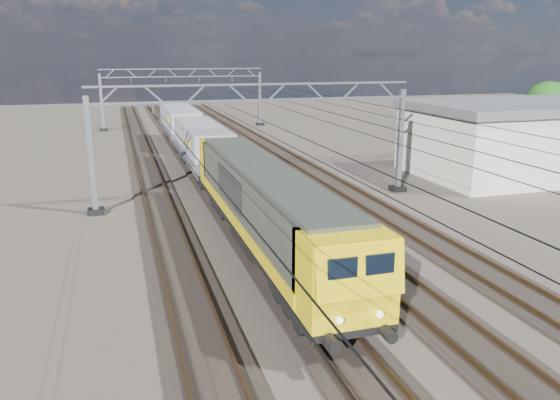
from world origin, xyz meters
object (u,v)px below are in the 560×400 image
object	(u,v)px
industrial_shed	(536,137)
catenary_gantry_mid	(258,138)
tree_far	(552,107)
locomotive	(264,203)
hopper_wagon_lead	(202,144)
catenary_gantry_far	(184,96)
hopper_wagon_mid	(180,122)

from	to	relation	value
industrial_shed	catenary_gantry_mid	bearing A→B (deg)	-174.81
catenary_gantry_mid	tree_far	world-z (taller)	catenary_gantry_mid
locomotive	tree_far	xyz separation A→B (m)	(32.32, 18.50, 1.73)
hopper_wagon_lead	industrial_shed	distance (m)	25.00
catenary_gantry_far	hopper_wagon_mid	bearing A→B (deg)	-98.87
hopper_wagon_lead	hopper_wagon_mid	world-z (taller)	same
industrial_shed	hopper_wagon_mid	bearing A→B (deg)	138.57
hopper_wagon_mid	tree_far	size ratio (longest dim) A/B	2.04
hopper_wagon_lead	tree_far	world-z (taller)	tree_far
industrial_shed	tree_far	size ratio (longest dim) A/B	2.91
locomotive	tree_far	bearing A→B (deg)	29.79
hopper_wagon_lead	industrial_shed	bearing A→B (deg)	-16.22
hopper_wagon_lead	tree_far	xyz separation A→B (m)	(32.32, 0.81, 1.83)
hopper_wagon_lead	industrial_shed	xyz separation A→B (m)	(24.00, -6.98, 0.49)
catenary_gantry_mid	hopper_wagon_mid	xyz separation A→B (m)	(-2.00, 23.18, -1.67)
locomotive	hopper_wagon_lead	size ratio (longest dim) A/B	1.62
catenary_gantry_far	hopper_wagon_lead	size ratio (longest dim) A/B	1.53
catenary_gantry_far	industrial_shed	bearing A→B (deg)	-57.09
industrial_shed	tree_far	distance (m)	11.47
catenary_gantry_mid	catenary_gantry_far	world-z (taller)	same
hopper_wagon_mid	industrial_shed	xyz separation A→B (m)	(24.00, -21.18, 0.49)
catenary_gantry_far	hopper_wagon_lead	distance (m)	27.14
catenary_gantry_far	industrial_shed	xyz separation A→B (m)	(22.00, -34.00, -1.18)
hopper_wagon_lead	industrial_shed	world-z (taller)	industrial_shed
catenary_gantry_far	tree_far	size ratio (longest dim) A/B	3.12
catenary_gantry_mid	hopper_wagon_lead	world-z (taller)	catenary_gantry_mid
industrial_shed	catenary_gantry_far	bearing A→B (deg)	122.91
industrial_shed	hopper_wagon_lead	bearing A→B (deg)	163.78
hopper_wagon_mid	locomotive	bearing A→B (deg)	-90.00
locomotive	catenary_gantry_far	bearing A→B (deg)	87.44
catenary_gantry_mid	hopper_wagon_mid	distance (m)	23.33
catenary_gantry_far	hopper_wagon_mid	size ratio (longest dim) A/B	1.53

